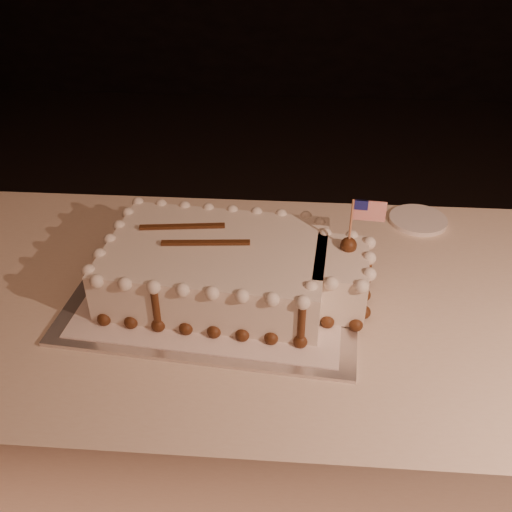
# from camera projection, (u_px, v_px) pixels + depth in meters

# --- Properties ---
(banquet_table) EXTENTS (2.40, 0.80, 0.75)m
(banquet_table) POSITION_uv_depth(u_px,v_px,m) (388.00, 421.00, 1.38)
(banquet_table) COLOR beige
(banquet_table) RESTS_ON ground
(cake_board) EXTENTS (0.62, 0.49, 0.01)m
(cake_board) POSITION_uv_depth(u_px,v_px,m) (218.00, 289.00, 1.20)
(cake_board) COLOR silver
(cake_board) RESTS_ON banquet_table
(doily) EXTENTS (0.55, 0.44, 0.00)m
(doily) POSITION_uv_depth(u_px,v_px,m) (218.00, 287.00, 1.19)
(doily) COLOR white
(doily) RESTS_ON cake_board
(sheet_cake) EXTENTS (0.57, 0.35, 0.22)m
(sheet_cake) POSITION_uv_depth(u_px,v_px,m) (232.00, 268.00, 1.16)
(sheet_cake) COLOR silver
(sheet_cake) RESTS_ON doily
(side_plate) EXTENTS (0.14, 0.14, 0.01)m
(side_plate) POSITION_uv_depth(u_px,v_px,m) (418.00, 220.00, 1.42)
(side_plate) COLOR white
(side_plate) RESTS_ON banquet_table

